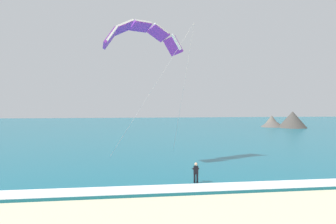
% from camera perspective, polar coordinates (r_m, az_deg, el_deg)
% --- Properties ---
extents(sea, '(200.00, 120.00, 0.20)m').
position_cam_1_polar(sea, '(79.57, -0.96, -2.89)').
color(sea, '#146075').
rests_on(sea, ground).
extents(surf_foam, '(200.00, 1.95, 0.04)m').
position_cam_1_polar(surf_foam, '(22.59, 17.30, -13.24)').
color(surf_foam, white).
rests_on(surf_foam, sea).
extents(surfboard, '(0.63, 1.45, 0.09)m').
position_cam_1_polar(surfboard, '(22.44, 5.37, -13.79)').
color(surfboard, white).
rests_on(surfboard, ground).
extents(kitesurfer, '(0.56, 0.56, 1.69)m').
position_cam_1_polar(kitesurfer, '(22.24, 5.37, -11.51)').
color(kitesurfer, black).
rests_on(kitesurfer, ground).
extents(kite_primary, '(7.93, 9.59, 12.84)m').
position_cam_1_polar(kite_primary, '(29.91, -4.94, 14.64)').
color(kite_primary, purple).
extents(headland_right, '(10.58, 10.50, 4.37)m').
position_cam_1_polar(headland_right, '(82.49, 21.27, -1.62)').
color(headland_right, '#47423D').
rests_on(headland_right, ground).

